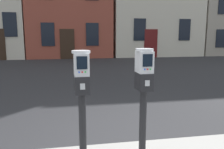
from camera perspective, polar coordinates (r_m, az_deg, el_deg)
parking_meter_near_kerb at (r=2.78m, az=-7.42°, el=-3.28°), size 0.22×0.26×1.42m
parking_meter_twin_adjacent at (r=2.90m, az=7.78°, el=-2.50°), size 0.22×0.26×1.44m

